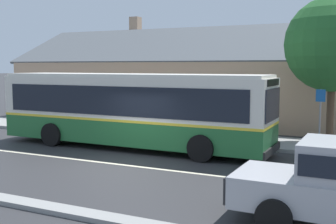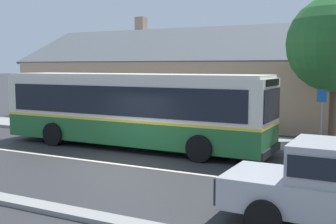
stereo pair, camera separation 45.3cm
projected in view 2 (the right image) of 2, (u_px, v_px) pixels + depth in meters
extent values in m
plane|color=#2D2D30|center=(119.00, 164.00, 14.81)|extent=(300.00, 300.00, 0.00)
cube|color=gray|center=(189.00, 137.00, 20.11)|extent=(60.00, 3.00, 0.15)
cube|color=gray|center=(14.00, 201.00, 10.60)|extent=(60.00, 0.50, 0.12)
cube|color=beige|center=(119.00, 164.00, 14.81)|extent=(60.00, 0.16, 0.01)
cube|color=tan|center=(224.00, 90.00, 27.88)|extent=(25.38, 10.92, 3.66)
cube|color=#4C5156|center=(209.00, 43.00, 25.14)|extent=(25.98, 5.52, 2.47)
cube|color=#4C5156|center=(237.00, 47.00, 29.97)|extent=(25.98, 5.52, 2.47)
cube|color=tan|center=(141.00, 25.00, 31.49)|extent=(0.70, 0.70, 1.20)
cube|color=black|center=(64.00, 88.00, 27.01)|extent=(1.10, 0.06, 1.30)
cube|color=black|center=(143.00, 91.00, 24.34)|extent=(1.10, 0.06, 1.30)
cube|color=black|center=(242.00, 94.00, 21.66)|extent=(1.10, 0.06, 1.30)
cube|color=#4C3323|center=(258.00, 113.00, 21.38)|extent=(1.00, 0.06, 2.10)
cube|color=#236633|center=(132.00, 130.00, 17.86)|extent=(11.84, 2.63, 0.97)
cube|color=yellow|center=(132.00, 117.00, 17.81)|extent=(11.86, 2.65, 0.10)
cube|color=silver|center=(132.00, 96.00, 17.71)|extent=(11.84, 2.63, 1.66)
cube|color=silver|center=(131.00, 75.00, 17.61)|extent=(11.60, 2.50, 0.12)
cube|color=black|center=(147.00, 97.00, 18.83)|extent=(10.87, 0.15, 1.16)
cube|color=black|center=(114.00, 101.00, 16.61)|extent=(10.87, 0.15, 1.16)
cube|color=black|center=(272.00, 105.00, 14.98)|extent=(0.06, 2.20, 1.16)
cube|color=black|center=(273.00, 83.00, 14.90)|extent=(0.06, 1.75, 0.24)
cube|color=black|center=(271.00, 151.00, 15.16)|extent=(0.11, 2.50, 0.28)
cube|color=#B21919|center=(120.00, 124.00, 19.66)|extent=(3.31, 0.07, 0.68)
cube|color=black|center=(247.00, 116.00, 16.78)|extent=(0.90, 0.04, 2.38)
cylinder|color=black|center=(224.00, 138.00, 17.30)|extent=(1.00, 0.29, 1.00)
cylinder|color=black|center=(199.00, 148.00, 15.10)|extent=(1.00, 0.29, 1.00)
cylinder|color=black|center=(90.00, 127.00, 20.49)|extent=(1.00, 0.29, 1.00)
cylinder|color=black|center=(53.00, 134.00, 18.29)|extent=(1.00, 0.29, 1.00)
cube|color=#A8A8AD|center=(336.00, 162.00, 8.67)|extent=(1.78, 1.75, 0.80)
cube|color=black|center=(336.00, 161.00, 8.67)|extent=(1.64, 1.81, 0.44)
cube|color=#232326|center=(229.00, 183.00, 9.83)|extent=(0.11, 1.73, 0.59)
cube|color=silver|center=(219.00, 184.00, 9.29)|extent=(0.06, 0.24, 0.16)
cube|color=silver|center=(237.00, 172.00, 10.36)|extent=(0.06, 0.24, 0.16)
cylinder|color=black|center=(263.00, 218.00, 8.54)|extent=(0.76, 0.27, 0.76)
cylinder|color=black|center=(284.00, 193.00, 10.19)|extent=(0.76, 0.27, 0.76)
cube|color=brown|center=(57.00, 116.00, 23.85)|extent=(1.57, 0.10, 0.04)
cube|color=brown|center=(55.00, 117.00, 23.72)|extent=(1.57, 0.10, 0.04)
cube|color=brown|center=(53.00, 117.00, 23.60)|extent=(1.57, 0.10, 0.04)
cube|color=brown|center=(52.00, 112.00, 23.45)|extent=(1.57, 0.04, 0.10)
cube|color=brown|center=(52.00, 109.00, 23.44)|extent=(1.57, 0.04, 0.10)
cube|color=black|center=(64.00, 121.00, 23.46)|extent=(0.08, 0.43, 0.45)
cube|color=black|center=(47.00, 120.00, 24.03)|extent=(0.08, 0.43, 0.45)
cylinder|color=#4C3828|center=(333.00, 112.00, 17.70)|extent=(0.30, 0.30, 3.06)
sphere|color=#235B28|center=(336.00, 44.00, 17.39)|extent=(4.01, 4.01, 4.01)
cylinder|color=gray|center=(321.00, 120.00, 16.34)|extent=(0.07, 0.07, 2.40)
cube|color=#1959A5|center=(322.00, 96.00, 16.22)|extent=(0.36, 0.03, 0.48)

